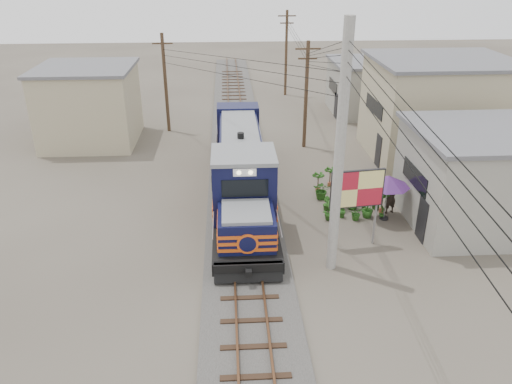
{
  "coord_description": "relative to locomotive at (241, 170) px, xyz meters",
  "views": [
    {
      "loc": [
        -0.67,
        -17.77,
        11.78
      ],
      "look_at": [
        0.53,
        2.36,
        2.2
      ],
      "focal_mm": 35.0,
      "sensor_mm": 36.0,
      "label": 1
    }
  ],
  "objects": [
    {
      "name": "shophouse_mid",
      "position": [
        12.5,
        5.88,
        1.41
      ],
      "size": [
        8.4,
        7.35,
        6.2
      ],
      "color": "tan",
      "rests_on": "ground"
    },
    {
      "name": "wooden_pole_far",
      "position": [
        4.8,
        21.88,
        2.24
      ],
      "size": [
        1.6,
        0.24,
        7.5
      ],
      "color": "#4C3826",
      "rests_on": "ground"
    },
    {
      "name": "ballast",
      "position": [
        0.0,
        3.88,
        -1.62
      ],
      "size": [
        3.6,
        70.0,
        0.16
      ],
      "primitive_type": "cube",
      "color": "#595651",
      "rests_on": "ground"
    },
    {
      "name": "utility_pole_main",
      "position": [
        3.5,
        -6.62,
        3.3
      ],
      "size": [
        0.4,
        0.4,
        10.0
      ],
      "color": "#9E9B93",
      "rests_on": "ground"
    },
    {
      "name": "track",
      "position": [
        0.0,
        3.88,
        -1.44
      ],
      "size": [
        1.15,
        70.0,
        0.12
      ],
      "color": "#51331E",
      "rests_on": "ground"
    },
    {
      "name": "vendor",
      "position": [
        7.37,
        -1.96,
        -0.76
      ],
      "size": [
        0.79,
        0.65,
        1.86
      ],
      "primitive_type": "imported",
      "rotation": [
        0.0,
        0.0,
        3.48
      ],
      "color": "black",
      "rests_on": "ground"
    },
    {
      "name": "shophouse_back",
      "position": [
        11.0,
        15.88,
        0.41
      ],
      "size": [
        6.3,
        6.3,
        4.2
      ],
      "color": "gray",
      "rests_on": "ground"
    },
    {
      "name": "shophouse_left",
      "position": [
        -10.0,
        9.88,
        0.91
      ],
      "size": [
        6.3,
        6.3,
        5.2
      ],
      "color": "tan",
      "rests_on": "ground"
    },
    {
      "name": "plant_nursery",
      "position": [
        5.22,
        -1.45,
        -1.22
      ],
      "size": [
        3.41,
        3.34,
        1.11
      ],
      "color": "#214F16",
      "rests_on": "ground"
    },
    {
      "name": "market_umbrella",
      "position": [
        6.94,
        -2.61,
        0.35
      ],
      "size": [
        2.78,
        2.78,
        2.33
      ],
      "rotation": [
        0.0,
        0.0,
        0.41
      ],
      "color": "black",
      "rests_on": "ground"
    },
    {
      "name": "locomotive",
      "position": [
        0.0,
        0.0,
        0.0
      ],
      "size": [
        2.87,
        15.59,
        3.86
      ],
      "color": "black",
      "rests_on": "ground"
    },
    {
      "name": "shophouse_front",
      "position": [
        11.5,
        -3.12,
        0.66
      ],
      "size": [
        7.35,
        6.3,
        4.7
      ],
      "color": "gray",
      "rests_on": "ground"
    },
    {
      "name": "power_lines",
      "position": [
        -0.14,
        2.37,
        5.87
      ],
      "size": [
        9.65,
        19.0,
        3.3
      ],
      "color": "black",
      "rests_on": "ground"
    },
    {
      "name": "billboard",
      "position": [
        4.79,
        -4.95,
        1.0
      ],
      "size": [
        2.36,
        0.41,
        3.65
      ],
      "rotation": [
        0.0,
        0.0,
        0.12
      ],
      "color": "#99999E",
      "rests_on": "ground"
    },
    {
      "name": "wooden_pole_mid",
      "position": [
        4.5,
        7.88,
        1.98
      ],
      "size": [
        1.6,
        0.24,
        7.0
      ],
      "color": "#4C3826",
      "rests_on": "ground"
    },
    {
      "name": "wooden_pole_left",
      "position": [
        -5.0,
        11.88,
        1.98
      ],
      "size": [
        1.6,
        0.24,
        7.0
      ],
      "color": "#4C3826",
      "rests_on": "ground"
    },
    {
      "name": "ground",
      "position": [
        0.0,
        -6.12,
        -1.7
      ],
      "size": [
        120.0,
        120.0,
        0.0
      ],
      "primitive_type": "plane",
      "color": "#473F35",
      "rests_on": "ground"
    }
  ]
}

